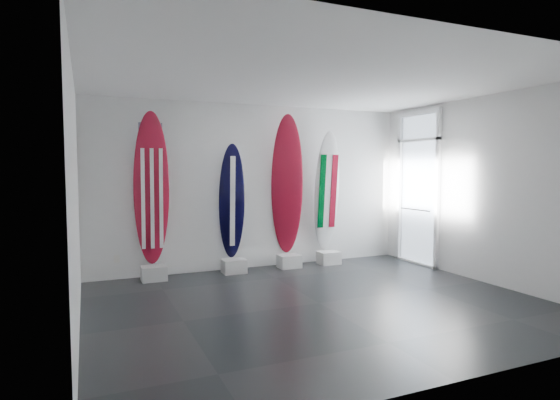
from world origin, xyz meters
name	(u,v)px	position (x,y,z in m)	size (l,w,h in m)	color
floor	(319,303)	(0.00, 0.00, 0.00)	(6.00, 6.00, 0.00)	black
ceiling	(320,80)	(0.00, 0.00, 3.00)	(6.00, 6.00, 0.00)	white
wall_back	(255,187)	(0.00, 2.50, 1.50)	(6.00, 6.00, 0.00)	white
wall_front	(462,209)	(0.00, -2.50, 1.50)	(6.00, 6.00, 0.00)	white
wall_left	(75,200)	(-3.00, 0.00, 1.50)	(5.00, 5.00, 0.00)	white
wall_right	(485,190)	(3.00, 0.00, 1.50)	(5.00, 5.00, 0.00)	white
display_block_usa	(154,273)	(-1.90, 2.18, 0.12)	(0.40, 0.30, 0.24)	silver
surfboard_usa	(152,189)	(-1.90, 2.28, 1.50)	(0.57, 0.08, 2.53)	maroon
display_block_navy	(234,266)	(-0.53, 2.18, 0.12)	(0.40, 0.30, 0.24)	silver
surfboard_navy	(232,202)	(-0.53, 2.28, 1.25)	(0.46, 0.08, 2.04)	black
display_block_swiss	(289,261)	(0.54, 2.18, 0.12)	(0.40, 0.30, 0.24)	silver
surfboard_swiss	(287,185)	(0.54, 2.28, 1.53)	(0.59, 0.08, 2.60)	maroon
display_block_italy	(329,258)	(1.38, 2.18, 0.12)	(0.40, 0.30, 0.24)	silver
surfboard_italy	(327,192)	(1.38, 2.28, 1.39)	(0.52, 0.08, 2.32)	white
wall_outlet	(117,259)	(-2.45, 2.48, 0.35)	(0.09, 0.02, 0.13)	silver
glass_door	(418,190)	(2.97, 1.55, 1.43)	(0.12, 1.16, 2.85)	white
balcony	(469,234)	(4.30, 1.55, 0.50)	(2.80, 2.20, 1.20)	slate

